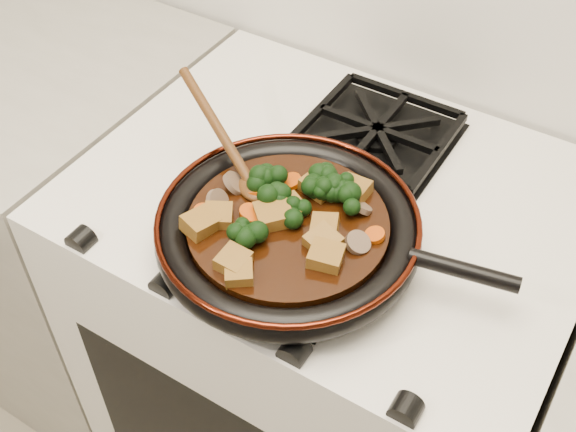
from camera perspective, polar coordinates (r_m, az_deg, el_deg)
The scene contains 38 objects.
stove at distance 1.44m, azimuth 2.84°, elevation -11.06°, with size 0.76×0.60×0.90m, color white.
burner_grate_front at distance 1.00m, azimuth -0.22°, elevation -2.15°, with size 0.23×0.23×0.03m, color black, non-canonical shape.
burner_grate_back at distance 1.18m, azimuth 7.05°, elevation 6.49°, with size 0.23×0.23×0.03m, color black, non-canonical shape.
skillet at distance 0.97m, azimuth 0.11°, elevation -1.10°, with size 0.48×0.36×0.05m.
braising_sauce at distance 0.97m, azimuth 0.00°, elevation -0.87°, with size 0.27×0.27×0.02m, color black.
tofu_cube_0 at distance 1.00m, azimuth 2.52°, elevation 2.41°, with size 0.04×0.04×0.02m, color brown.
tofu_cube_1 at distance 0.89m, azimuth -3.89°, elevation -4.55°, with size 0.03×0.03×0.02m, color brown.
tofu_cube_2 at distance 0.91m, azimuth -4.35°, elevation -3.59°, with size 0.04×0.04×0.02m, color brown.
tofu_cube_3 at distance 1.00m, azimuth 5.26°, elevation 2.08°, with size 0.04×0.04×0.02m, color brown.
tofu_cube_4 at distance 0.97m, azimuth 0.13°, elevation 0.57°, with size 0.04×0.04×0.02m, color brown.
tofu_cube_5 at distance 0.96m, azimuth -1.14°, elevation 0.05°, with size 0.04×0.05×0.02m, color brown.
tofu_cube_6 at distance 0.93m, azimuth 2.79°, elevation -2.05°, with size 0.04×0.04×0.02m, color brown.
tofu_cube_7 at distance 0.95m, azimuth -6.90°, elevation -0.61°, with size 0.04×0.04×0.02m, color brown.
tofu_cube_8 at distance 0.96m, azimuth -5.52°, elevation -0.03°, with size 0.04×0.04×0.02m, color brown.
tofu_cube_9 at distance 0.95m, azimuth 2.92°, elevation -0.84°, with size 0.03×0.03×0.02m, color brown.
tofu_cube_10 at distance 0.91m, azimuth 3.00°, elevation -3.23°, with size 0.04×0.04×0.02m, color brown.
broccoli_floret_0 at distance 0.99m, azimuth 2.65°, elevation 2.19°, with size 0.06×0.06×0.05m, color black, non-canonical shape.
broccoli_floret_1 at distance 1.00m, azimuth -1.68°, elevation 2.79°, with size 0.06×0.06×0.05m, color black, non-canonical shape.
broccoli_floret_2 at distance 0.97m, azimuth 5.10°, elevation 0.88°, with size 0.06×0.06×0.06m, color black, non-canonical shape.
broccoli_floret_3 at distance 0.93m, azimuth -3.45°, elevation -1.58°, with size 0.06×0.06×0.05m, color black, non-canonical shape.
broccoli_floret_4 at distance 0.97m, azimuth -0.88°, elevation 0.94°, with size 0.06×0.06×0.05m, color black, non-canonical shape.
broccoli_floret_5 at distance 1.01m, azimuth 2.77°, elevation 2.97°, with size 0.06×0.06×0.05m, color black, non-canonical shape.
broccoli_floret_6 at distance 0.99m, azimuth 4.49°, elevation 2.19°, with size 0.06×0.06×0.06m, color black, non-canonical shape.
broccoli_floret_7 at distance 0.98m, azimuth 3.42°, elevation 1.72°, with size 0.06×0.06×0.05m, color black, non-canonical shape.
broccoli_floret_8 at distance 0.99m, azimuth 3.17°, elevation 1.85°, with size 0.05×0.05×0.05m, color black, non-canonical shape.
broccoli_floret_9 at distance 0.96m, azimuth 0.09°, elevation 0.37°, with size 0.06×0.06×0.05m, color black, non-canonical shape.
carrot_coin_0 at distance 0.97m, azimuth -3.09°, elevation 0.33°, with size 0.03×0.03×0.01m, color #B83E05.
carrot_coin_1 at distance 0.94m, azimuth 6.88°, elevation -1.50°, with size 0.03×0.03×0.01m, color #B83E05.
carrot_coin_2 at distance 1.00m, azimuth -2.46°, elevation 1.97°, with size 0.03×0.03×0.01m, color #B83E05.
carrot_coin_3 at distance 0.96m, azimuth -2.77°, elevation 0.04°, with size 0.03×0.03×0.01m, color #B83E05.
carrot_coin_4 at distance 0.97m, azimuth -6.69°, elevation 0.33°, with size 0.03×0.03×0.01m, color #B83E05.
carrot_coin_5 at distance 1.01m, azimuth 0.24°, elevation 2.75°, with size 0.03×0.03×0.01m, color #B83E05.
mushroom_slice_0 at distance 0.93m, azimuth 5.55°, elevation -2.11°, with size 0.03×0.03×0.01m, color brown.
mushroom_slice_1 at distance 1.01m, azimuth -4.22°, elevation 2.59°, with size 0.04×0.04×0.01m, color brown.
mushroom_slice_2 at distance 0.98m, azimuth -5.57°, elevation 1.11°, with size 0.04×0.04×0.01m, color brown.
mushroom_slice_3 at distance 0.98m, azimuth 5.74°, elevation 0.76°, with size 0.03×0.03×0.01m, color brown.
mushroom_slice_4 at distance 1.01m, azimuth 4.03°, elevation 2.72°, with size 0.03×0.03×0.01m, color brown.
wooden_spoon at distance 1.03m, azimuth -4.33°, elevation 4.89°, with size 0.14×0.09×0.22m.
Camera 1 is at (0.35, 0.98, 1.65)m, focal length 45.00 mm.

